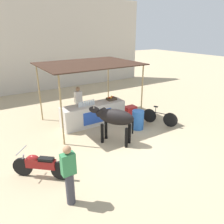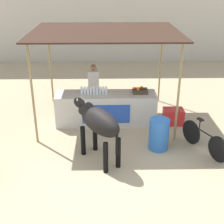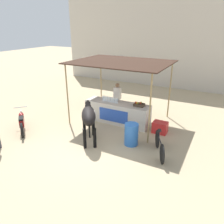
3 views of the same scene
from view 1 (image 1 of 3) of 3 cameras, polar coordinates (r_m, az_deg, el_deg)
name	(u,v)px [view 1 (image 1 of 3)]	position (r m, az deg, el deg)	size (l,w,h in m)	color
ground_plane	(120,143)	(8.61, 2.21, -7.99)	(60.00, 60.00, 0.00)	tan
building_wall_far	(41,45)	(16.35, -17.98, 16.35)	(16.00, 0.50, 6.25)	beige
stall_counter	(93,114)	(10.11, -4.87, -0.49)	(3.00, 0.82, 0.96)	beige
stall_awning	(89,66)	(9.81, -6.11, 11.89)	(4.20, 3.20, 2.75)	#382319
water_bottle_row	(87,103)	(9.72, -6.66, 2.28)	(0.79, 0.07, 0.25)	silver
fruit_crate	(111,99)	(10.45, -0.17, 3.53)	(0.44, 0.32, 0.18)	#3F3326
vendor_behind_counter	(79,103)	(10.47, -8.74, 2.24)	(0.34, 0.22, 1.65)	#383842
cooler_box	(130,111)	(11.16, 4.75, 0.29)	(0.60, 0.44, 0.48)	red
water_barrel	(138,120)	(9.64, 6.77, -2.03)	(0.52, 0.52, 0.85)	blue
cow	(114,118)	(8.19, 0.60, -1.52)	(1.35, 1.69, 1.44)	black
motorcycle_parked	(40,165)	(6.90, -18.20, -13.01)	(1.40, 1.25, 0.90)	black
bicycle_leaning	(160,117)	(10.27, 12.32, -1.36)	(0.77, 1.51, 0.85)	black
passerby_on_street	(69,175)	(5.60, -11.16, -15.82)	(0.34, 0.22, 1.65)	#383842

